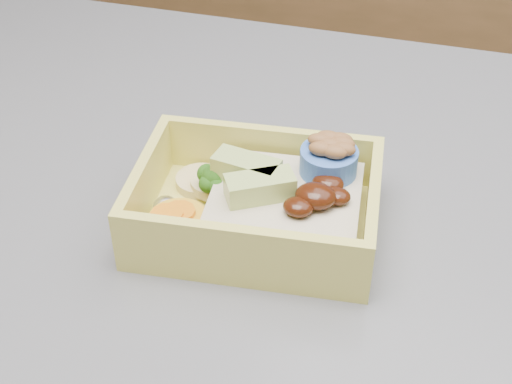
# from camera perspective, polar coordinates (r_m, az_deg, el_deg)

# --- Properties ---
(bento_box) EXTENTS (0.17, 0.13, 0.06)m
(bento_box) POSITION_cam_1_polar(r_m,az_deg,el_deg) (0.48, 0.70, -0.90)
(bento_box) COLOR #DBD15A
(bento_box) RESTS_ON island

